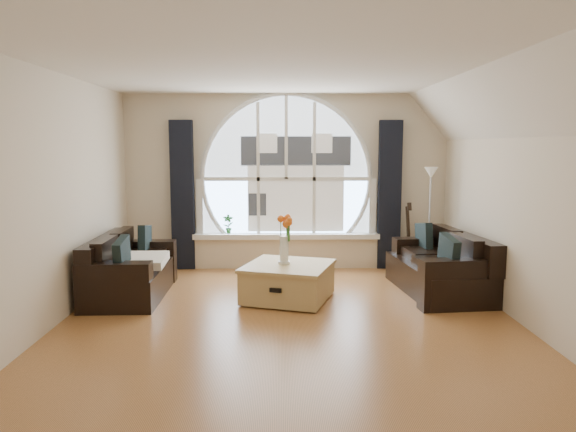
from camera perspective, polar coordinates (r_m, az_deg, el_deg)
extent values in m
cube|color=brown|center=(6.13, 0.13, -10.87)|extent=(5.00, 5.50, 0.01)
cube|color=silver|center=(5.88, 0.14, 15.00)|extent=(5.00, 5.50, 0.01)
cube|color=beige|center=(8.60, -0.19, 3.56)|extent=(5.00, 0.01, 2.70)
cube|color=beige|center=(3.13, 1.02, -3.09)|extent=(5.00, 0.01, 2.70)
cube|color=beige|center=(6.33, -23.15, 1.61)|extent=(0.01, 5.50, 2.70)
cube|color=beige|center=(6.41, 23.11, 1.68)|extent=(0.01, 5.50, 2.70)
cube|color=silver|center=(6.28, 21.03, 10.82)|extent=(0.92, 5.50, 0.72)
cube|color=silver|center=(8.55, -0.19, 5.39)|extent=(2.60, 0.06, 2.15)
cube|color=white|center=(8.59, -0.18, -2.08)|extent=(2.90, 0.22, 0.08)
cube|color=white|center=(8.52, -0.18, 5.38)|extent=(2.76, 0.08, 2.15)
cube|color=silver|center=(8.54, 0.82, 4.55)|extent=(1.70, 0.02, 1.50)
cube|color=black|center=(8.62, -10.88, 2.11)|extent=(0.35, 0.12, 2.30)
cube|color=black|center=(8.66, 10.48, 2.14)|extent=(0.35, 0.12, 2.30)
cube|color=black|center=(7.33, -15.97, -4.89)|extent=(0.88, 1.72, 0.76)
cube|color=black|center=(7.45, 15.34, -4.67)|extent=(1.06, 1.83, 0.78)
cube|color=tan|center=(6.88, 0.01, -6.71)|extent=(1.27, 1.27, 0.49)
cube|color=silver|center=(7.06, -14.78, -4.48)|extent=(0.56, 0.56, 0.10)
cube|color=white|center=(6.81, -0.41, -1.74)|extent=(0.24, 0.24, 0.70)
cube|color=#B2B2B2|center=(8.42, 14.46, -0.52)|extent=(0.24, 0.24, 1.60)
cube|color=brown|center=(8.65, 12.23, -2.05)|extent=(0.39, 0.28, 1.06)
imported|color=#1E6023|center=(8.60, -6.23, -0.84)|extent=(0.17, 0.13, 0.30)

